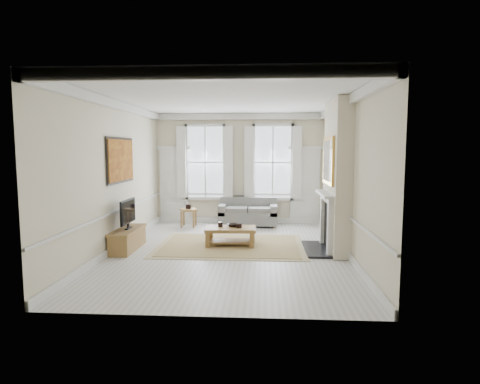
# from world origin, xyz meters

# --- Properties ---
(floor) EXTENTS (7.20, 7.20, 0.00)m
(floor) POSITION_xyz_m (0.00, 0.00, 0.00)
(floor) COLOR #B7B5AD
(floor) RESTS_ON ground
(ceiling) EXTENTS (7.20, 7.20, 0.00)m
(ceiling) POSITION_xyz_m (0.00, 0.00, 3.40)
(ceiling) COLOR white
(ceiling) RESTS_ON back_wall
(back_wall) EXTENTS (5.20, 0.00, 5.20)m
(back_wall) POSITION_xyz_m (0.00, 3.60, 1.70)
(back_wall) COLOR beige
(back_wall) RESTS_ON floor
(left_wall) EXTENTS (0.00, 7.20, 7.20)m
(left_wall) POSITION_xyz_m (-2.60, 0.00, 1.70)
(left_wall) COLOR beige
(left_wall) RESTS_ON floor
(right_wall) EXTENTS (0.00, 7.20, 7.20)m
(right_wall) POSITION_xyz_m (2.60, 0.00, 1.70)
(right_wall) COLOR beige
(right_wall) RESTS_ON floor
(window_left) EXTENTS (1.26, 0.20, 2.20)m
(window_left) POSITION_xyz_m (-1.05, 3.55, 1.90)
(window_left) COLOR #B2BCC6
(window_left) RESTS_ON back_wall
(window_right) EXTENTS (1.26, 0.20, 2.20)m
(window_right) POSITION_xyz_m (1.05, 3.55, 1.90)
(window_right) COLOR #B2BCC6
(window_right) RESTS_ON back_wall
(door_left) EXTENTS (0.90, 0.08, 2.30)m
(door_left) POSITION_xyz_m (-2.05, 3.56, 1.15)
(door_left) COLOR silver
(door_left) RESTS_ON floor
(door_right) EXTENTS (0.90, 0.08, 2.30)m
(door_right) POSITION_xyz_m (2.05, 3.56, 1.15)
(door_right) COLOR silver
(door_right) RESTS_ON floor
(painting) EXTENTS (0.05, 1.66, 1.06)m
(painting) POSITION_xyz_m (-2.56, 0.30, 2.05)
(painting) COLOR #BD8220
(painting) RESTS_ON left_wall
(chimney_breast) EXTENTS (0.35, 1.70, 3.38)m
(chimney_breast) POSITION_xyz_m (2.43, 0.20, 1.70)
(chimney_breast) COLOR beige
(chimney_breast) RESTS_ON floor
(hearth) EXTENTS (0.55, 1.50, 0.05)m
(hearth) POSITION_xyz_m (2.00, 0.20, 0.03)
(hearth) COLOR black
(hearth) RESTS_ON floor
(fireplace) EXTENTS (0.21, 1.45, 1.33)m
(fireplace) POSITION_xyz_m (2.20, 0.20, 0.73)
(fireplace) COLOR silver
(fireplace) RESTS_ON floor
(mirror) EXTENTS (0.06, 1.26, 1.06)m
(mirror) POSITION_xyz_m (2.21, 0.20, 2.05)
(mirror) COLOR gold
(mirror) RESTS_ON chimney_breast
(sofa) EXTENTS (1.74, 0.84, 0.83)m
(sofa) POSITION_xyz_m (0.31, 3.11, 0.35)
(sofa) COLOR #5D5D5A
(sofa) RESTS_ON floor
(side_table) EXTENTS (0.58, 0.58, 0.54)m
(side_table) POSITION_xyz_m (-1.46, 2.80, 0.43)
(side_table) COLOR brown
(side_table) RESTS_ON floor
(rug) EXTENTS (3.50, 2.60, 0.02)m
(rug) POSITION_xyz_m (-0.00, 0.50, 0.01)
(rug) COLOR #A18A53
(rug) RESTS_ON floor
(coffee_table) EXTENTS (1.22, 0.75, 0.45)m
(coffee_table) POSITION_xyz_m (-0.00, 0.50, 0.37)
(coffee_table) COLOR brown
(coffee_table) RESTS_ON rug
(ceramic_pot_a) EXTENTS (0.11, 0.11, 0.11)m
(ceramic_pot_a) POSITION_xyz_m (-0.25, 0.55, 0.51)
(ceramic_pot_a) COLOR black
(ceramic_pot_a) RESTS_ON coffee_table
(ceramic_pot_b) EXTENTS (0.14, 0.14, 0.10)m
(ceramic_pot_b) POSITION_xyz_m (0.20, 0.45, 0.50)
(ceramic_pot_b) COLOR black
(ceramic_pot_b) RESTS_ON coffee_table
(bowl) EXTENTS (0.33, 0.33, 0.07)m
(bowl) POSITION_xyz_m (0.05, 0.60, 0.48)
(bowl) COLOR black
(bowl) RESTS_ON coffee_table
(tv_stand) EXTENTS (0.44, 1.37, 0.49)m
(tv_stand) POSITION_xyz_m (-2.34, -0.01, 0.24)
(tv_stand) COLOR brown
(tv_stand) RESTS_ON floor
(tv) EXTENTS (0.08, 0.90, 0.68)m
(tv) POSITION_xyz_m (-2.32, -0.01, 0.88)
(tv) COLOR black
(tv) RESTS_ON tv_stand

